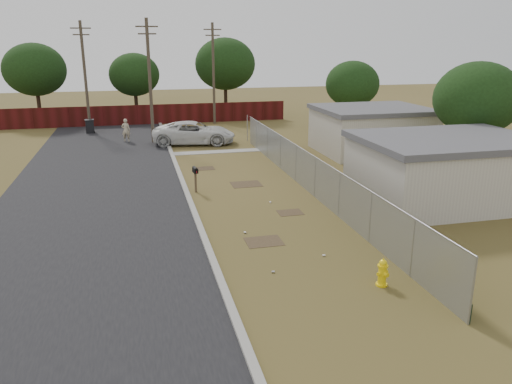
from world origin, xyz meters
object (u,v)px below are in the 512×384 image
object	(u,v)px
pedestrian	(126,130)
trash_bin	(90,126)
mailbox	(195,172)
fire_hydrant	(383,273)
pickup_truck	(194,133)

from	to	relation	value
pedestrian	trash_bin	size ratio (longest dim) A/B	1.56
mailbox	trash_bin	world-z (taller)	mailbox
fire_hydrant	mailbox	bearing A→B (deg)	110.88
trash_bin	pickup_truck	bearing A→B (deg)	-40.32
fire_hydrant	trash_bin	xyz separation A→B (m)	(-10.87, 30.83, 0.15)
fire_hydrant	pedestrian	distance (m)	27.40
mailbox	fire_hydrant	bearing A→B (deg)	-69.12
fire_hydrant	pickup_truck	size ratio (longest dim) A/B	0.15
fire_hydrant	mailbox	distance (m)	12.38
mailbox	pickup_truck	world-z (taller)	pickup_truck
fire_hydrant	trash_bin	distance (m)	32.69
pedestrian	mailbox	bearing A→B (deg)	113.36
mailbox	pickup_truck	size ratio (longest dim) A/B	0.22
fire_hydrant	pickup_truck	world-z (taller)	pickup_truck
mailbox	pickup_truck	xyz separation A→B (m)	(1.47, 12.54, -0.20)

